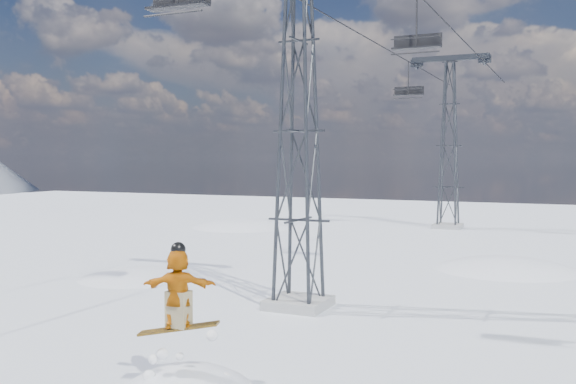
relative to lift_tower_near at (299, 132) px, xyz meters
name	(u,v)px	position (x,y,z in m)	size (l,w,h in m)	color
lift_tower_near	(299,132)	(0.00, 0.00, 0.00)	(5.20, 1.80, 11.43)	#999999
lift_tower_far	(449,146)	(0.00, 25.00, 0.00)	(5.20, 1.80, 11.43)	#999999
haul_cables	(397,26)	(0.00, 11.50, 5.38)	(4.46, 51.00, 0.06)	black
lift_chair_near	(179,0)	(-2.20, -3.20, 3.53)	(1.87, 0.54, 2.32)	black
lift_chair_mid	(417,43)	(2.20, 6.13, 3.56)	(1.84, 0.53, 2.28)	black
lift_chair_far	(408,92)	(-2.20, 22.77, 3.48)	(1.92, 0.55, 2.38)	black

